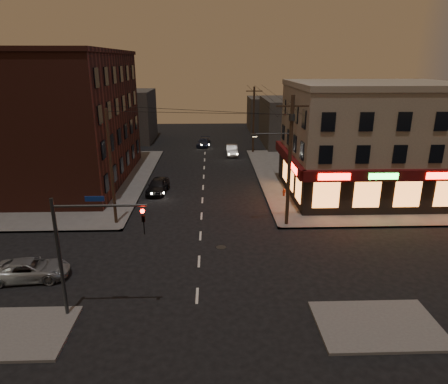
{
  "coord_description": "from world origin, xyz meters",
  "views": [
    {
      "loc": [
        0.86,
        -23.36,
        12.49
      ],
      "look_at": [
        1.79,
        4.74,
        3.2
      ],
      "focal_mm": 32.0,
      "sensor_mm": 36.0,
      "label": 1
    }
  ],
  "objects_px": {
    "sedan_near": "(158,186)",
    "fire_hydrant": "(284,192)",
    "suv_cross": "(31,270)",
    "sedan_mid": "(232,150)",
    "sedan_far": "(204,142)"
  },
  "relations": [
    {
      "from": "sedan_near",
      "to": "fire_hydrant",
      "type": "bearing_deg",
      "value": -1.55
    },
    {
      "from": "sedan_mid",
      "to": "sedan_far",
      "type": "bearing_deg",
      "value": 124.05
    },
    {
      "from": "suv_cross",
      "to": "sedan_far",
      "type": "bearing_deg",
      "value": -19.1
    },
    {
      "from": "sedan_far",
      "to": "fire_hydrant",
      "type": "xyz_separation_m",
      "value": [
        8.06,
        -24.2,
        -0.08
      ]
    },
    {
      "from": "sedan_mid",
      "to": "sedan_far",
      "type": "height_order",
      "value": "sedan_mid"
    },
    {
      "from": "sedan_far",
      "to": "sedan_near",
      "type": "bearing_deg",
      "value": -92.87
    },
    {
      "from": "sedan_near",
      "to": "fire_hydrant",
      "type": "distance_m",
      "value": 12.36
    },
    {
      "from": "sedan_far",
      "to": "fire_hydrant",
      "type": "height_order",
      "value": "sedan_far"
    },
    {
      "from": "sedan_mid",
      "to": "fire_hydrant",
      "type": "xyz_separation_m",
      "value": [
        4.05,
        -18.0,
        -0.19
      ]
    },
    {
      "from": "sedan_mid",
      "to": "suv_cross",
      "type": "bearing_deg",
      "value": -111.8
    },
    {
      "from": "suv_cross",
      "to": "sedan_mid",
      "type": "xyz_separation_m",
      "value": [
        13.74,
        32.49,
        0.1
      ]
    },
    {
      "from": "sedan_far",
      "to": "fire_hydrant",
      "type": "relative_size",
      "value": 6.04
    },
    {
      "from": "sedan_near",
      "to": "sedan_mid",
      "type": "relative_size",
      "value": 0.99
    },
    {
      "from": "suv_cross",
      "to": "sedan_far",
      "type": "relative_size",
      "value": 1.05
    },
    {
      "from": "fire_hydrant",
      "to": "sedan_near",
      "type": "bearing_deg",
      "value": 171.76
    }
  ]
}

